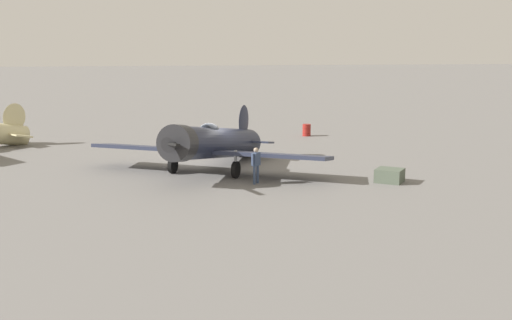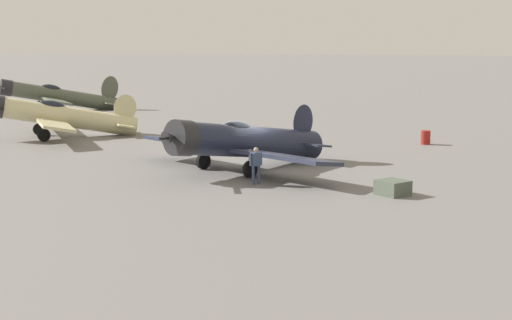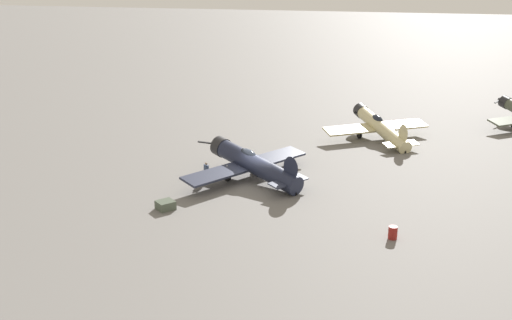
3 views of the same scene
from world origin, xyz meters
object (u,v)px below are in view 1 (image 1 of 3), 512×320
airplane_foreground (213,144)px  ground_crew_mechanic (256,162)px  equipment_crate (390,175)px  fuel_drum (307,130)px

airplane_foreground → ground_crew_mechanic: bearing=55.7°
equipment_crate → fuel_drum: 15.89m
airplane_foreground → equipment_crate: airplane_foreground is taller
ground_crew_mechanic → fuel_drum: (-15.00, 6.73, -0.59)m
airplane_foreground → fuel_drum: bearing=176.2°
airplane_foreground → equipment_crate: bearing=92.5°
equipment_crate → airplane_foreground: bearing=-119.0°
fuel_drum → equipment_crate: bearing=-2.3°
airplane_foreground → equipment_crate: 8.77m
ground_crew_mechanic → equipment_crate: size_ratio=1.04×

